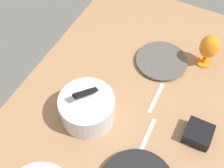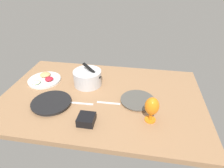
{
  "view_description": "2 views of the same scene",
  "coord_description": "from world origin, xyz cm",
  "px_view_note": "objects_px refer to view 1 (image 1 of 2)",
  "views": [
    {
      "loc": [
        -68.76,
        -24.69,
        113.59
      ],
      "look_at": [
        2.55,
        11.24,
        4.07
      ],
      "focal_mm": 46.33,
      "sensor_mm": 36.0,
      "label": 1
    },
    {
      "loc": [
        28.67,
        -122.27,
        89.73
      ],
      "look_at": [
        6.45,
        11.52,
        4.07
      ],
      "focal_mm": 30.53,
      "sensor_mm": 36.0,
      "label": 2
    }
  ],
  "objects_px": {
    "dinner_plate_right": "(161,61)",
    "mixing_bowl": "(87,108)",
    "hurricane_glass_orange": "(209,47)",
    "square_bowl_black": "(198,133)"
  },
  "relations": [
    {
      "from": "dinner_plate_right",
      "to": "square_bowl_black",
      "type": "bearing_deg",
      "value": -138.41
    },
    {
      "from": "dinner_plate_right",
      "to": "square_bowl_black",
      "type": "distance_m",
      "value": 0.43
    },
    {
      "from": "dinner_plate_right",
      "to": "mixing_bowl",
      "type": "xyz_separation_m",
      "value": [
        -0.44,
        0.18,
        0.06
      ]
    },
    {
      "from": "hurricane_glass_orange",
      "to": "dinner_plate_right",
      "type": "bearing_deg",
      "value": 115.87
    },
    {
      "from": "square_bowl_black",
      "to": "mixing_bowl",
      "type": "bearing_deg",
      "value": 104.41
    },
    {
      "from": "dinner_plate_right",
      "to": "mixing_bowl",
      "type": "distance_m",
      "value": 0.48
    },
    {
      "from": "mixing_bowl",
      "to": "hurricane_glass_orange",
      "type": "xyz_separation_m",
      "value": [
        0.54,
        -0.37,
        0.04
      ]
    },
    {
      "from": "dinner_plate_right",
      "to": "hurricane_glass_orange",
      "type": "distance_m",
      "value": 0.24
    },
    {
      "from": "dinner_plate_right",
      "to": "mixing_bowl",
      "type": "height_order",
      "value": "mixing_bowl"
    },
    {
      "from": "dinner_plate_right",
      "to": "hurricane_glass_orange",
      "type": "height_order",
      "value": "hurricane_glass_orange"
    }
  ]
}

